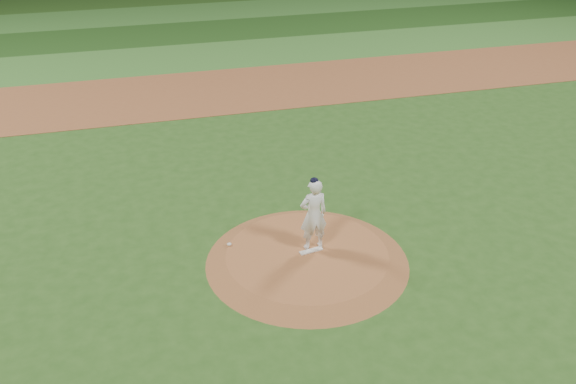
{
  "coord_description": "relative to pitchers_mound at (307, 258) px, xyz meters",
  "views": [
    {
      "loc": [
        -4.22,
        -13.71,
        10.05
      ],
      "look_at": [
        0.0,
        2.0,
        1.1
      ],
      "focal_mm": 40.0,
      "sensor_mm": 36.0,
      "label": 1
    }
  ],
  "objects": [
    {
      "name": "ground",
      "position": [
        0.0,
        0.0,
        -0.12
      ],
      "size": [
        120.0,
        120.0,
        0.0
      ],
      "primitive_type": "plane",
      "color": "#285019",
      "rests_on": "ground"
    },
    {
      "name": "infield_dirt_band",
      "position": [
        0.0,
        14.0,
        -0.12
      ],
      "size": [
        70.0,
        6.0,
        0.02
      ],
      "primitive_type": "cube",
      "color": "brown",
      "rests_on": "ground"
    },
    {
      "name": "outfield_stripe_0",
      "position": [
        0.0,
        19.5,
        -0.12
      ],
      "size": [
        70.0,
        5.0,
        0.02
      ],
      "primitive_type": "cube",
      "color": "#367028",
      "rests_on": "ground"
    },
    {
      "name": "outfield_stripe_1",
      "position": [
        0.0,
        24.5,
        -0.12
      ],
      "size": [
        70.0,
        5.0,
        0.02
      ],
      "primitive_type": "cube",
      "color": "#1D4315",
      "rests_on": "ground"
    },
    {
      "name": "outfield_stripe_2",
      "position": [
        0.0,
        29.5,
        -0.12
      ],
      "size": [
        70.0,
        5.0,
        0.02
      ],
      "primitive_type": "cube",
      "color": "#326B26",
      "rests_on": "ground"
    },
    {
      "name": "pitchers_mound",
      "position": [
        0.0,
        0.0,
        0.0
      ],
      "size": [
        5.5,
        5.5,
        0.25
      ],
      "primitive_type": "cone",
      "color": "#97582F",
      "rests_on": "ground"
    },
    {
      "name": "pitching_rubber",
      "position": [
        0.14,
        0.1,
        0.14
      ],
      "size": [
        0.68,
        0.28,
        0.03
      ],
      "primitive_type": "cube",
      "rotation": [
        0.0,
        0.0,
        0.18
      ],
      "color": "silver",
      "rests_on": "pitchers_mound"
    },
    {
      "name": "rosin_bag",
      "position": [
        -1.95,
        0.97,
        0.16
      ],
      "size": [
        0.13,
        0.13,
        0.07
      ],
      "primitive_type": "ellipsoid",
      "color": "silver",
      "rests_on": "pitchers_mound"
    },
    {
      "name": "pitcher_on_mound",
      "position": [
        0.24,
        0.27,
        1.18
      ],
      "size": [
        0.79,
        0.55,
        2.15
      ],
      "color": "white",
      "rests_on": "pitchers_mound"
    }
  ]
}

